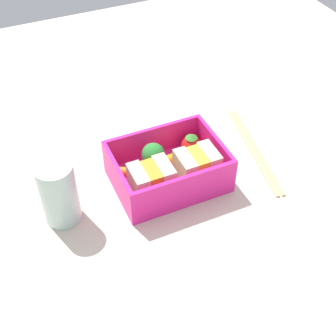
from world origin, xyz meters
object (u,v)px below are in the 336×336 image
object	(u,v)px
sandwich_left	(197,166)
drinking_glass	(59,193)
carrot_stick_left	(130,172)
chopstick_pair	(254,149)
strawberry_far_left	(191,145)
carrot_stick_far_left	(173,158)
broccoli_floret	(153,155)
sandwich_center_left	(152,181)
folded_napkin	(151,125)

from	to	relation	value
sandwich_left	drinking_glass	xyz separation A→B (cm)	(19.80, -1.80, 1.18)
carrot_stick_left	drinking_glass	world-z (taller)	drinking_glass
chopstick_pair	strawberry_far_left	bearing A→B (deg)	-12.95
strawberry_far_left	carrot_stick_far_left	xyz separation A→B (cm)	(3.35, 0.64, -0.94)
broccoli_floret	chopstick_pair	size ratio (longest dim) A/B	0.22
sandwich_left	carrot_stick_left	size ratio (longest dim) A/B	1.50
sandwich_center_left	carrot_stick_left	xyz separation A→B (cm)	(1.53, -4.64, -1.83)
sandwich_center_left	carrot_stick_far_left	world-z (taller)	sandwich_center_left
sandwich_center_left	carrot_stick_far_left	distance (cm)	7.44
carrot_stick_left	folded_napkin	world-z (taller)	carrot_stick_left
sandwich_left	strawberry_far_left	distance (cm)	5.65
strawberry_far_left	carrot_stick_left	distance (cm)	10.47
sandwich_left	chopstick_pair	distance (cm)	12.85
chopstick_pair	folded_napkin	xyz separation A→B (cm)	(12.92, -12.63, -0.15)
sandwich_center_left	chopstick_pair	distance (cm)	19.73
broccoli_floret	drinking_glass	size ratio (longest dim) A/B	0.48
strawberry_far_left	sandwich_left	bearing A→B (deg)	72.26
broccoli_floret	chopstick_pair	distance (cm)	17.52
sandwich_left	drinking_glass	bearing A→B (deg)	-5.19
carrot_stick_far_left	drinking_glass	size ratio (longest dim) A/B	0.37
carrot_stick_left	folded_napkin	distance (cm)	13.55
drinking_glass	carrot_stick_far_left	bearing A→B (deg)	-170.93
chopstick_pair	folded_napkin	bearing A→B (deg)	-44.34
strawberry_far_left	folded_napkin	world-z (taller)	strawberry_far_left
folded_napkin	carrot_stick_far_left	bearing A→B (deg)	85.87
carrot_stick_left	chopstick_pair	world-z (taller)	carrot_stick_left
chopstick_pair	folded_napkin	size ratio (longest dim) A/B	1.78
sandwich_center_left	broccoli_floret	distance (cm)	4.99
carrot_stick_left	folded_napkin	size ratio (longest dim) A/B	0.33
sandwich_center_left	drinking_glass	size ratio (longest dim) A/B	0.60
carrot_stick_far_left	folded_napkin	distance (cm)	11.05
folded_napkin	broccoli_floret	bearing A→B (deg)	69.56
strawberry_far_left	carrot_stick_left	size ratio (longest dim) A/B	0.97
sandwich_center_left	sandwich_left	bearing A→B (deg)	180.00
sandwich_center_left	folded_napkin	distance (cm)	17.16
chopstick_pair	sandwich_center_left	bearing A→B (deg)	8.73
sandwich_center_left	folded_napkin	xyz separation A→B (cm)	(-6.30, -15.58, -3.46)
sandwich_center_left	broccoli_floret	bearing A→B (deg)	-115.78
strawberry_far_left	carrot_stick_far_left	bearing A→B (deg)	10.77
sandwich_center_left	chopstick_pair	world-z (taller)	sandwich_center_left
carrot_stick_far_left	carrot_stick_left	size ratio (longest dim) A/B	0.91
carrot_stick_far_left	drinking_glass	distance (cm)	18.61
carrot_stick_far_left	drinking_glass	world-z (taller)	drinking_glass
strawberry_far_left	broccoli_floret	world-z (taller)	broccoli_floret
sandwich_left	carrot_stick_left	world-z (taller)	sandwich_left
sandwich_center_left	broccoli_floret	world-z (taller)	sandwich_center_left
strawberry_far_left	carrot_stick_left	xyz separation A→B (cm)	(10.39, 0.69, -1.07)
chopstick_pair	folded_napkin	distance (cm)	18.07
sandwich_center_left	folded_napkin	world-z (taller)	sandwich_center_left
strawberry_far_left	folded_napkin	xyz separation A→B (cm)	(2.56, -10.24, -2.70)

